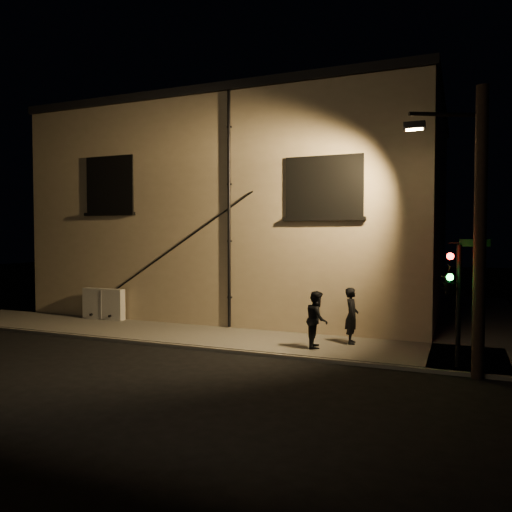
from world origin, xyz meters
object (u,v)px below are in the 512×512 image
at_px(streetlamp_pole, 475,223).
at_px(pedestrian_b, 317,319).
at_px(utility_cabinet, 104,304).
at_px(traffic_signal, 450,282).
at_px(pedestrian_a, 352,316).

bearing_deg(streetlamp_pole, pedestrian_b, 164.88).
distance_m(utility_cabinet, traffic_signal, 13.02).
xyz_separation_m(utility_cabinet, streetlamp_pole, (13.22, -2.76, 2.96)).
xyz_separation_m(pedestrian_b, traffic_signal, (3.62, -0.88, 1.30)).
distance_m(pedestrian_a, streetlamp_pole, 4.76).
xyz_separation_m(pedestrian_a, traffic_signal, (2.80, -1.80, 1.28)).
relative_size(utility_cabinet, traffic_signal, 0.57).
relative_size(pedestrian_a, pedestrian_b, 1.02).
distance_m(pedestrian_a, traffic_signal, 3.56).
height_order(utility_cabinet, pedestrian_a, pedestrian_a).
relative_size(traffic_signal, streetlamp_pole, 0.46).
bearing_deg(pedestrian_b, streetlamp_pole, -118.17).
bearing_deg(utility_cabinet, pedestrian_b, -10.21).
height_order(pedestrian_b, traffic_signal, traffic_signal).
height_order(utility_cabinet, streetlamp_pole, streetlamp_pole).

